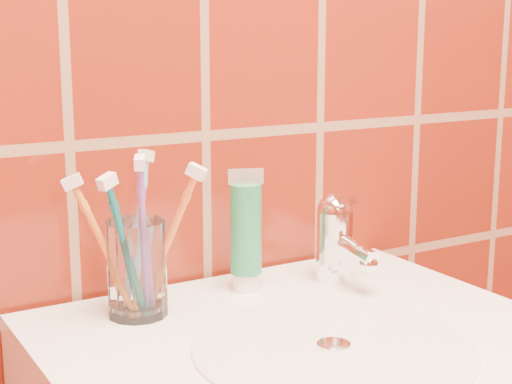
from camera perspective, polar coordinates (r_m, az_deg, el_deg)
glass_tumbler at (r=0.92m, az=-8.67°, el=-5.52°), size 0.09×0.09×0.11m
toothpaste_tube at (r=1.00m, az=-0.74°, el=-3.09°), size 0.04×0.04×0.16m
faucet at (r=1.04m, az=5.88°, el=-3.14°), size 0.05×0.11×0.12m
toothbrush_0 at (r=0.90m, az=-8.21°, el=-3.39°), size 0.07×0.09×0.21m
toothbrush_1 at (r=0.91m, az=-10.89°, el=-4.08°), size 0.14×0.13×0.18m
toothbrush_2 at (r=0.89m, az=-9.41°, el=-4.13°), size 0.12×0.10×0.19m
toothbrush_3 at (r=0.94m, az=-8.54°, el=-2.90°), size 0.12×0.11×0.20m
toothbrush_4 at (r=0.91m, az=-6.40°, el=-3.61°), size 0.15×0.16×0.20m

